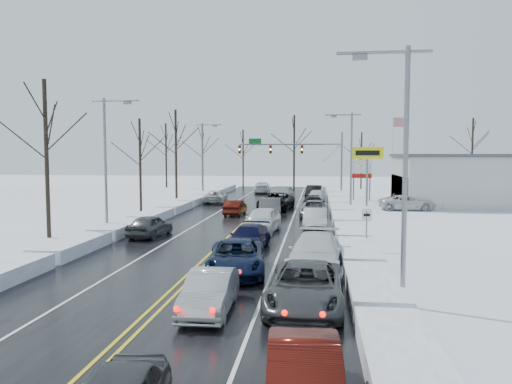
# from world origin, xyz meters

# --- Properties ---
(ground) EXTENTS (160.00, 160.00, 0.00)m
(ground) POSITION_xyz_m (0.00, 0.00, 0.00)
(ground) COLOR white
(ground) RESTS_ON ground
(road_surface) EXTENTS (14.00, 84.00, 0.01)m
(road_surface) POSITION_xyz_m (0.00, 2.00, 0.01)
(road_surface) COLOR black
(road_surface) RESTS_ON ground
(snow_bank_left) EXTENTS (1.90, 72.00, 0.71)m
(snow_bank_left) POSITION_xyz_m (-7.60, 2.00, 0.00)
(snow_bank_left) COLOR white
(snow_bank_left) RESTS_ON ground
(snow_bank_right) EXTENTS (1.90, 72.00, 0.71)m
(snow_bank_right) POSITION_xyz_m (7.60, 2.00, 0.00)
(snow_bank_right) COLOR white
(snow_bank_right) RESTS_ON ground
(traffic_signal_mast) EXTENTS (13.28, 0.39, 8.00)m
(traffic_signal_mast) POSITION_xyz_m (3.45, 27.99, 5.48)
(traffic_signal_mast) COLOR slate
(traffic_signal_mast) RESTS_ON ground
(tires_plus_sign) EXTENTS (3.20, 0.34, 6.00)m
(tires_plus_sign) POSITION_xyz_m (10.50, 15.99, 4.99)
(tires_plus_sign) COLOR slate
(tires_plus_sign) RESTS_ON ground
(used_vehicles_sign) EXTENTS (2.20, 0.22, 4.65)m
(used_vehicles_sign) POSITION_xyz_m (10.50, 22.00, 3.32)
(used_vehicles_sign) COLOR slate
(used_vehicles_sign) RESTS_ON ground
(speed_limit_sign) EXTENTS (0.55, 0.09, 2.35)m
(speed_limit_sign) POSITION_xyz_m (8.20, -8.00, 1.63)
(speed_limit_sign) COLOR slate
(speed_limit_sign) RESTS_ON ground
(flagpole) EXTENTS (1.87, 1.20, 10.00)m
(flagpole) POSITION_xyz_m (15.17, 30.00, 5.93)
(flagpole) COLOR silver
(flagpole) RESTS_ON ground
(dealership_building) EXTENTS (20.40, 12.40, 5.30)m
(dealership_building) POSITION_xyz_m (23.98, 18.00, 2.66)
(dealership_building) COLOR #ADAEA9
(dealership_building) RESTS_ON ground
(streetlight_se) EXTENTS (3.20, 0.25, 9.00)m
(streetlight_se) POSITION_xyz_m (8.30, -18.00, 5.31)
(streetlight_se) COLOR slate
(streetlight_se) RESTS_ON ground
(streetlight_ne) EXTENTS (3.20, 0.25, 9.00)m
(streetlight_ne) POSITION_xyz_m (8.30, 10.00, 5.31)
(streetlight_ne) COLOR slate
(streetlight_ne) RESTS_ON ground
(streetlight_sw) EXTENTS (3.20, 0.25, 9.00)m
(streetlight_sw) POSITION_xyz_m (-8.30, -4.00, 5.31)
(streetlight_sw) COLOR slate
(streetlight_sw) RESTS_ON ground
(streetlight_nw) EXTENTS (3.20, 0.25, 9.00)m
(streetlight_nw) POSITION_xyz_m (-8.30, 24.00, 5.31)
(streetlight_nw) COLOR slate
(streetlight_nw) RESTS_ON ground
(tree_left_b) EXTENTS (4.00, 4.00, 10.00)m
(tree_left_b) POSITION_xyz_m (-11.50, -6.00, 6.99)
(tree_left_b) COLOR #2D231C
(tree_left_b) RESTS_ON ground
(tree_left_c) EXTENTS (3.40, 3.40, 8.50)m
(tree_left_c) POSITION_xyz_m (-10.50, 8.00, 5.94)
(tree_left_c) COLOR #2D231C
(tree_left_c) RESTS_ON ground
(tree_left_d) EXTENTS (4.20, 4.20, 10.50)m
(tree_left_d) POSITION_xyz_m (-11.20, 22.00, 7.33)
(tree_left_d) COLOR #2D231C
(tree_left_d) RESTS_ON ground
(tree_left_e) EXTENTS (3.80, 3.80, 9.50)m
(tree_left_e) POSITION_xyz_m (-10.80, 34.00, 6.64)
(tree_left_e) COLOR #2D231C
(tree_left_e) RESTS_ON ground
(tree_far_a) EXTENTS (4.00, 4.00, 10.00)m
(tree_far_a) POSITION_xyz_m (-18.00, 40.00, 6.99)
(tree_far_a) COLOR #2D231C
(tree_far_a) RESTS_ON ground
(tree_far_b) EXTENTS (3.60, 3.60, 9.00)m
(tree_far_b) POSITION_xyz_m (-6.00, 41.00, 6.29)
(tree_far_b) COLOR #2D231C
(tree_far_b) RESTS_ON ground
(tree_far_c) EXTENTS (4.40, 4.40, 11.00)m
(tree_far_c) POSITION_xyz_m (2.00, 39.00, 7.68)
(tree_far_c) COLOR #2D231C
(tree_far_c) RESTS_ON ground
(tree_far_d) EXTENTS (3.40, 3.40, 8.50)m
(tree_far_d) POSITION_xyz_m (12.00, 40.50, 5.94)
(tree_far_d) COLOR #2D231C
(tree_far_d) RESTS_ON ground
(tree_far_e) EXTENTS (4.20, 4.20, 10.50)m
(tree_far_e) POSITION_xyz_m (28.00, 41.00, 7.33)
(tree_far_e) COLOR #2D231C
(tree_far_e) RESTS_ON ground
(queued_car_1) EXTENTS (1.56, 4.24, 1.39)m
(queued_car_1) POSITION_xyz_m (1.91, -19.43, 0.00)
(queued_car_1) COLOR #A7AAAF
(queued_car_1) RESTS_ON ground
(queued_car_2) EXTENTS (3.09, 5.61, 1.49)m
(queued_car_2) POSITION_xyz_m (1.94, -14.02, 0.00)
(queued_car_2) COLOR black
(queued_car_2) RESTS_ON ground
(queued_car_3) EXTENTS (2.25, 4.81, 1.36)m
(queued_car_3) POSITION_xyz_m (1.70, -8.37, 0.00)
(queued_car_3) COLOR black
(queued_car_3) RESTS_ON ground
(queued_car_4) EXTENTS (2.52, 5.19, 1.71)m
(queued_car_4) POSITION_xyz_m (1.80, -2.31, 0.00)
(queued_car_4) COLOR white
(queued_car_4) RESTS_ON ground
(queued_car_5) EXTENTS (2.26, 5.17, 1.65)m
(queued_car_5) POSITION_xyz_m (1.60, 5.02, 0.00)
(queued_car_5) COLOR #3D4042
(queued_car_5) RESTS_ON ground
(queued_car_6) EXTENTS (3.49, 6.26, 1.65)m
(queued_car_6) POSITION_xyz_m (1.61, 11.07, 0.00)
(queued_car_6) COLOR black
(queued_car_6) RESTS_ON ground
(queued_car_7) EXTENTS (2.70, 6.00, 1.71)m
(queued_car_7) POSITION_xyz_m (1.65, 17.57, 0.00)
(queued_car_7) COLOR #A1A4A8
(queued_car_7) RESTS_ON ground
(queued_car_8) EXTENTS (2.04, 4.28, 1.41)m
(queued_car_8) POSITION_xyz_m (1.59, 24.34, 0.00)
(queued_car_8) COLOR black
(queued_car_8) RESTS_ON ground
(queued_car_10) EXTENTS (2.78, 5.69, 1.56)m
(queued_car_10) POSITION_xyz_m (5.13, -18.71, 0.00)
(queued_car_10) COLOR #3F4144
(queued_car_10) RESTS_ON ground
(queued_car_11) EXTENTS (2.75, 5.91, 1.67)m
(queued_car_11) POSITION_xyz_m (5.43, -13.06, 0.00)
(queued_car_11) COLOR silver
(queued_car_11) RESTS_ON ground
(queued_car_12) EXTENTS (1.83, 4.22, 1.42)m
(queued_car_12) POSITION_xyz_m (5.42, -8.51, 0.00)
(queued_car_12) COLOR black
(queued_car_12) RESTS_ON ground
(queued_car_13) EXTENTS (1.64, 4.64, 1.53)m
(queued_car_13) POSITION_xyz_m (5.36, -1.33, 0.00)
(queued_car_13) COLOR #ACB0B5
(queued_car_13) RESTS_ON ground
(queued_car_14) EXTENTS (2.46, 5.06, 1.39)m
(queued_car_14) POSITION_xyz_m (5.24, 6.46, 0.00)
(queued_car_14) COLOR gray
(queued_car_14) RESTS_ON ground
(queued_car_15) EXTENTS (2.46, 4.80, 1.33)m
(queued_car_15) POSITION_xyz_m (5.18, 10.78, 0.00)
(queued_car_15) COLOR black
(queued_car_15) RESTS_ON ground
(queued_car_16) EXTENTS (2.14, 4.51, 1.49)m
(queued_car_16) POSITION_xyz_m (5.40, 18.35, 0.00)
(queued_car_16) COLOR silver
(queued_car_16) RESTS_ON ground
(queued_car_17) EXTENTS (2.03, 5.08, 1.64)m
(queued_car_17) POSITION_xyz_m (5.11, 22.28, 0.00)
(queued_car_17) COLOR black
(queued_car_17) RESTS_ON ground
(oncoming_car_0) EXTENTS (1.55, 4.07, 1.33)m
(oncoming_car_0) POSITION_xyz_m (-1.59, 6.96, 0.00)
(oncoming_car_0) COLOR #480F09
(oncoming_car_0) RESTS_ON ground
(oncoming_car_1) EXTENTS (2.62, 5.01, 1.35)m
(oncoming_car_1) POSITION_xyz_m (-5.37, 16.76, 0.00)
(oncoming_car_1) COLOR silver
(oncoming_car_1) RESTS_ON ground
(oncoming_car_2) EXTENTS (2.54, 5.37, 1.52)m
(oncoming_car_2) POSITION_xyz_m (-1.88, 30.84, 0.00)
(oncoming_car_2) COLOR silver
(oncoming_car_2) RESTS_ON ground
(oncoming_car_3) EXTENTS (2.18, 4.38, 1.44)m
(oncoming_car_3) POSITION_xyz_m (-5.19, -4.91, 0.00)
(oncoming_car_3) COLOR #414346
(oncoming_car_3) RESTS_ON ground
(parked_car_0) EXTENTS (5.26, 2.57, 1.44)m
(parked_car_0) POSITION_xyz_m (13.93, 12.54, 0.00)
(parked_car_0) COLOR silver
(parked_car_0) RESTS_ON ground
(parked_car_1) EXTENTS (2.83, 5.72, 1.60)m
(parked_car_1) POSITION_xyz_m (17.04, 14.74, 0.00)
(parked_car_1) COLOR #3E4043
(parked_car_1) RESTS_ON ground
(parked_car_2) EXTENTS (2.19, 4.50, 1.48)m
(parked_car_2) POSITION_xyz_m (14.81, 22.32, 0.00)
(parked_car_2) COLOR #520A10
(parked_car_2) RESTS_ON ground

